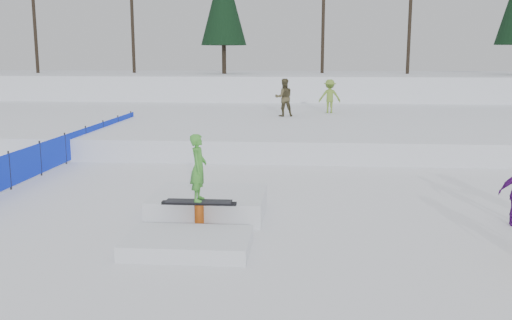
# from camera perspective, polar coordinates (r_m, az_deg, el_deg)

# --- Properties ---
(ground) EXTENTS (120.00, 120.00, 0.00)m
(ground) POSITION_cam_1_polar(r_m,az_deg,el_deg) (12.87, -2.98, -6.41)
(ground) COLOR white
(snow_berm) EXTENTS (60.00, 14.00, 2.40)m
(snow_berm) POSITION_cam_1_polar(r_m,az_deg,el_deg) (42.31, 2.52, 7.04)
(snow_berm) COLOR white
(snow_berm) RESTS_ON ground
(snow_midrise) EXTENTS (50.00, 18.00, 0.80)m
(snow_midrise) POSITION_cam_1_polar(r_m,az_deg,el_deg) (28.45, 1.36, 3.75)
(snow_midrise) COLOR white
(snow_midrise) RESTS_ON ground
(safety_fence) EXTENTS (0.05, 16.00, 1.10)m
(safety_fence) POSITION_cam_1_polar(r_m,az_deg,el_deg) (20.75, -18.52, 1.10)
(safety_fence) COLOR #0F2AD9
(safety_fence) RESTS_ON ground
(walker_olive) EXTENTS (1.02, 0.87, 1.81)m
(walker_olive) POSITION_cam_1_polar(r_m,az_deg,el_deg) (27.64, 2.81, 6.26)
(walker_olive) COLOR #4D462B
(walker_olive) RESTS_ON snow_midrise
(walker_ygreen) EXTENTS (1.12, 0.67, 1.70)m
(walker_ygreen) POSITION_cam_1_polar(r_m,az_deg,el_deg) (29.46, 7.38, 6.34)
(walker_ygreen) COLOR olive
(walker_ygreen) RESTS_ON snow_midrise
(jib_rail_feature) EXTENTS (2.60, 4.40, 2.11)m
(jib_rail_feature) POSITION_cam_1_polar(r_m,az_deg,el_deg) (12.84, -5.22, -5.07)
(jib_rail_feature) COLOR white
(jib_rail_feature) RESTS_ON ground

